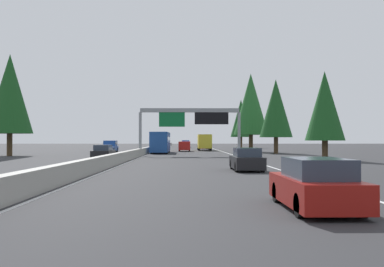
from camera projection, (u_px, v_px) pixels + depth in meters
ground_plane at (148, 154)px, 63.47m from camera, size 320.00×320.00×0.00m
median_barrier at (156, 148)px, 83.47m from camera, size 180.00×0.56×0.90m
shoulder_stripe_right at (222, 152)px, 73.65m from camera, size 160.00×0.16×0.01m
shoulder_stripe_median at (155, 152)px, 73.47m from camera, size 160.00×0.16×0.01m
sign_gantry_overhead at (191, 118)px, 54.99m from camera, size 0.50×12.68×5.91m
sedan_mid_center at (315, 185)px, 12.62m from camera, size 4.40×1.80×1.47m
sedan_near_center at (247, 160)px, 28.49m from camera, size 4.40×1.80×1.47m
minivan_distant_a at (184, 146)px, 75.72m from camera, size 5.00×1.95×1.69m
box_truck_mid_left at (204, 142)px, 81.89m from camera, size 8.50×2.40×2.95m
pickup_far_left at (186, 144)px, 112.97m from camera, size 5.60×2.00×1.86m
bus_far_right at (161, 142)px, 66.55m from camera, size 11.50×2.55×3.10m
sedan_mid_right at (203, 146)px, 93.70m from camera, size 4.40×1.80×1.47m
oncoming_near at (103, 153)px, 44.92m from camera, size 4.40×1.80×1.47m
oncoming_far at (110, 147)px, 68.97m from camera, size 5.60×2.00×1.86m
conifer_right_near at (325, 106)px, 43.06m from camera, size 3.83×3.83×8.70m
conifer_right_mid at (276, 108)px, 63.58m from camera, size 4.71×4.71×10.71m
conifer_right_far at (251, 104)px, 71.75m from camera, size 5.62×5.62×12.77m
conifer_right_distant at (241, 118)px, 113.33m from camera, size 5.41×5.41×12.30m
conifer_left_near at (10, 94)px, 54.56m from camera, size 5.55×5.55×12.61m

